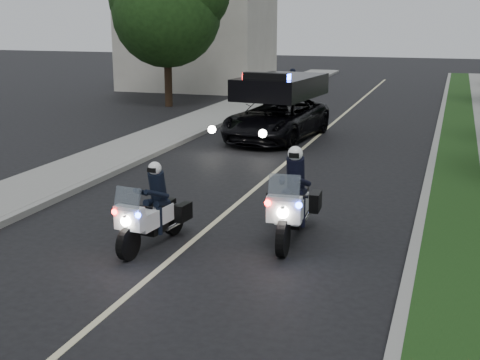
% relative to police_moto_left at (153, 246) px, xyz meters
% --- Properties ---
extents(ground, '(120.00, 120.00, 0.00)m').
position_rel_police_moto_left_xyz_m(ground, '(0.61, -0.12, 0.00)').
color(ground, black).
rests_on(ground, ground).
extents(curb_right, '(0.20, 60.00, 0.15)m').
position_rel_police_moto_left_xyz_m(curb_right, '(4.71, 9.88, 0.07)').
color(curb_right, gray).
rests_on(curb_right, ground).
extents(grass_verge, '(1.20, 60.00, 0.16)m').
position_rel_police_moto_left_xyz_m(grass_verge, '(5.41, 9.88, 0.08)').
color(grass_verge, '#193814').
rests_on(grass_verge, ground).
extents(curb_left, '(0.20, 60.00, 0.15)m').
position_rel_police_moto_left_xyz_m(curb_left, '(-3.49, 9.88, 0.07)').
color(curb_left, gray).
rests_on(curb_left, ground).
extents(sidewalk_left, '(2.00, 60.00, 0.16)m').
position_rel_police_moto_left_xyz_m(sidewalk_left, '(-4.59, 9.88, 0.08)').
color(sidewalk_left, gray).
rests_on(sidewalk_left, ground).
extents(building_far, '(8.00, 6.00, 7.00)m').
position_rel_police_moto_left_xyz_m(building_far, '(-9.39, 25.88, 3.50)').
color(building_far, '#A8A396').
rests_on(building_far, ground).
extents(lane_marking, '(0.12, 50.00, 0.01)m').
position_rel_police_moto_left_xyz_m(lane_marking, '(0.61, 9.88, 0.00)').
color(lane_marking, '#BFB78C').
rests_on(lane_marking, ground).
extents(police_moto_left, '(0.88, 1.95, 1.60)m').
position_rel_police_moto_left_xyz_m(police_moto_left, '(0.00, 0.00, 0.00)').
color(police_moto_left, white).
rests_on(police_moto_left, ground).
extents(police_moto_right, '(0.87, 2.19, 1.83)m').
position_rel_police_moto_left_xyz_m(police_moto_right, '(2.41, 1.14, 0.00)').
color(police_moto_right, silver).
rests_on(police_moto_right, ground).
extents(police_suv, '(3.02, 5.50, 2.56)m').
position_rel_police_moto_left_xyz_m(police_suv, '(-0.66, 11.34, 0.00)').
color(police_suv, black).
rests_on(police_suv, ground).
extents(bicycle, '(0.77, 1.89, 0.97)m').
position_rel_police_moto_left_xyz_m(bicycle, '(-2.01, 19.10, 0.00)').
color(bicycle, black).
rests_on(bicycle, ground).
extents(cyclist, '(0.61, 0.41, 1.66)m').
position_rel_police_moto_left_xyz_m(cyclist, '(-2.01, 19.10, 0.00)').
color(cyclist, black).
rests_on(cyclist, ground).
extents(tree_left_near, '(5.95, 5.95, 8.46)m').
position_rel_police_moto_left_xyz_m(tree_left_near, '(-7.78, 18.02, 0.00)').
color(tree_left_near, '#1C4015').
rests_on(tree_left_near, ground).
extents(tree_left_far, '(7.25, 7.25, 9.13)m').
position_rel_police_moto_left_xyz_m(tree_left_far, '(-8.85, 26.86, 0.00)').
color(tree_left_far, black).
rests_on(tree_left_far, ground).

